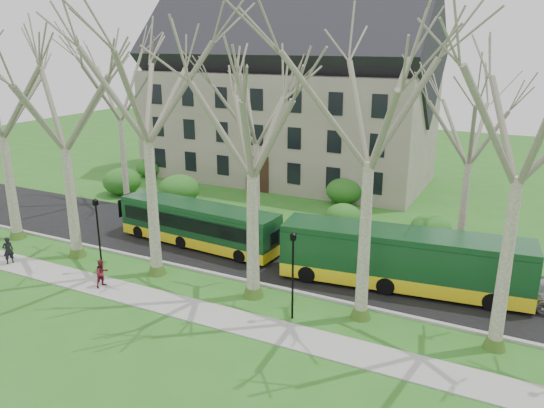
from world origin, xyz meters
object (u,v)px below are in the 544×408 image
at_px(bus_follow, 403,259).
at_px(bus_lead, 198,224).
at_px(pedestrian_b, 102,273).
at_px(pedestrian_a, 8,250).

bearing_deg(bus_follow, bus_lead, 172.12).
relative_size(bus_follow, pedestrian_b, 8.47).
relative_size(bus_lead, pedestrian_a, 6.77).
height_order(bus_lead, pedestrian_b, bus_lead).
bearing_deg(pedestrian_b, bus_follow, -52.71).
bearing_deg(bus_lead, pedestrian_b, -94.95).
distance_m(bus_lead, pedestrian_a, 11.29).
distance_m(bus_lead, pedestrian_b, 7.52).
bearing_deg(bus_lead, bus_follow, 3.05).
xyz_separation_m(pedestrian_a, pedestrian_b, (7.17, 0.15, -0.07)).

